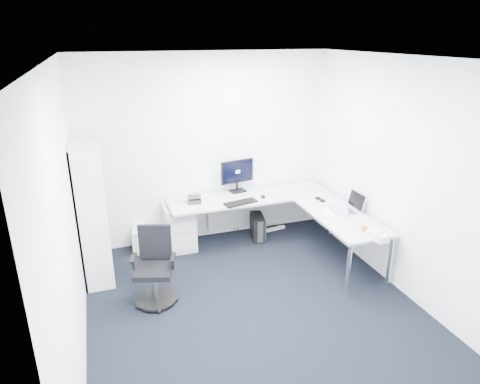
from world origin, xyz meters
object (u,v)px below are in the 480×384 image
object	(u,v)px
monitor	(238,176)
bookshelf	(92,211)
l_desk	(259,227)
laptop	(343,202)
task_chair	(154,268)

from	to	relation	value
monitor	bookshelf	bearing A→B (deg)	-175.84
l_desk	laptop	world-z (taller)	laptop
task_chair	monitor	world-z (taller)	monitor
laptop	l_desk	bearing A→B (deg)	147.92
l_desk	bookshelf	xyz separation A→B (m)	(-2.17, 0.05, 0.52)
l_desk	bookshelf	distance (m)	2.24
l_desk	laptop	distance (m)	1.21
task_chair	monitor	size ratio (longest dim) A/B	1.70
l_desk	monitor	world-z (taller)	monitor
l_desk	monitor	size ratio (longest dim) A/B	4.62
bookshelf	laptop	xyz separation A→B (m)	(3.13, -0.63, -0.04)
l_desk	task_chair	xyz separation A→B (m)	(-1.58, -0.82, 0.09)
l_desk	task_chair	world-z (taller)	task_chair
bookshelf	laptop	distance (m)	3.19
monitor	laptop	size ratio (longest dim) A/B	1.47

